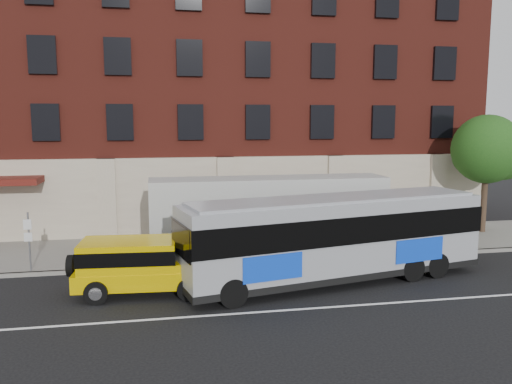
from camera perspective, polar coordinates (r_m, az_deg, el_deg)
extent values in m
plane|color=black|center=(16.74, 2.10, -13.45)|extent=(120.00, 120.00, 0.00)
cube|color=gray|center=(25.18, -2.47, -5.93)|extent=(60.00, 6.00, 0.15)
cube|color=gray|center=(22.31, -1.35, -7.74)|extent=(60.00, 0.25, 0.15)
cube|color=white|center=(17.19, 1.72, -12.83)|extent=(60.00, 0.12, 0.01)
cube|color=maroon|center=(32.42, -4.63, 10.64)|extent=(30.00, 10.00, 15.00)
cube|color=#BCAE96|center=(27.55, -3.35, -0.33)|extent=(30.00, 0.35, 4.00)
cube|color=#BCAE96|center=(27.35, -15.89, -0.68)|extent=(0.90, 0.55, 4.00)
cube|color=#BCAE96|center=(27.45, -3.33, -0.36)|extent=(0.90, 0.55, 4.00)
cube|color=#BCAE96|center=(28.84, 8.58, -0.03)|extent=(0.90, 0.55, 4.00)
cube|color=#BCAE96|center=(31.33, 19.00, 0.25)|extent=(0.90, 0.55, 4.00)
cube|color=black|center=(27.62, -21.89, 7.05)|extent=(1.30, 0.20, 1.80)
cube|color=black|center=(27.17, -14.58, 7.36)|extent=(1.30, 0.20, 1.80)
cube|color=black|center=(27.17, -7.13, 7.55)|extent=(1.30, 0.20, 1.80)
cube|color=black|center=(27.62, 0.20, 7.62)|extent=(1.30, 0.20, 1.80)
cube|color=black|center=(28.49, 7.19, 7.57)|extent=(1.30, 0.20, 1.80)
cube|color=black|center=(29.75, 13.67, 7.42)|extent=(1.30, 0.20, 1.80)
cube|color=black|center=(31.35, 19.56, 7.20)|extent=(1.30, 0.20, 1.80)
cube|color=black|center=(27.79, -22.24, 13.66)|extent=(1.30, 0.20, 1.80)
cube|color=black|center=(27.34, -14.82, 14.08)|extent=(1.30, 0.20, 1.80)
cube|color=black|center=(27.34, -7.25, 14.27)|extent=(1.30, 0.20, 1.80)
cube|color=black|center=(27.78, 0.20, 14.23)|extent=(1.30, 0.20, 1.80)
cube|color=black|center=(28.65, 7.30, 13.98)|extent=(1.30, 0.20, 1.80)
cube|color=black|center=(29.90, 13.88, 13.56)|extent=(1.30, 0.20, 1.80)
cube|color=black|center=(31.50, 19.83, 13.03)|extent=(1.30, 0.20, 1.80)
cube|color=black|center=(30.40, 14.09, 19.56)|extent=(1.30, 0.20, 1.80)
cube|color=black|center=(31.97, 20.12, 18.74)|extent=(1.30, 0.20, 1.80)
cube|color=black|center=(28.21, -25.00, -1.69)|extent=(2.60, 0.15, 2.80)
cube|color=black|center=(27.34, -12.72, -1.42)|extent=(2.60, 0.15, 2.80)
cube|color=black|center=(27.77, -0.26, -1.08)|extent=(2.60, 0.15, 2.80)
cube|color=black|center=(29.45, 11.30, -0.72)|extent=(2.60, 0.15, 2.80)
cylinder|color=slate|center=(22.50, -23.43, -5.18)|extent=(0.07, 0.07, 2.50)
cube|color=silver|center=(22.20, -23.62, -3.26)|extent=(0.30, 0.03, 0.40)
cube|color=silver|center=(22.30, -23.55, -4.52)|extent=(0.30, 0.03, 0.35)
cylinder|color=#37281B|center=(30.30, 23.52, -1.18)|extent=(0.32, 0.32, 3.00)
sphere|color=#143F12|center=(30.01, 23.83, 4.30)|extent=(3.60, 3.60, 3.60)
sphere|color=#143F12|center=(30.12, 25.30, 3.27)|extent=(2.20, 2.20, 2.20)
sphere|color=#143F12|center=(30.04, 22.41, 3.61)|extent=(2.00, 2.00, 2.00)
cube|color=#92959B|center=(19.90, 8.60, -4.82)|extent=(12.00, 4.88, 2.79)
cube|color=black|center=(20.23, 8.52, -8.41)|extent=(12.06, 4.93, 0.24)
cube|color=#92959B|center=(19.64, 8.68, -0.71)|extent=(11.37, 4.46, 0.12)
cube|color=black|center=(19.81, 8.63, -3.51)|extent=(12.10, 4.97, 0.98)
cube|color=blue|center=(17.52, 1.87, -8.24)|extent=(2.11, 0.49, 0.88)
cube|color=blue|center=(22.64, 13.28, -4.73)|extent=(2.11, 0.49, 0.88)
cylinder|color=black|center=(17.37, -2.53, -10.93)|extent=(1.02, 0.49, 0.98)
cylinder|color=black|center=(19.36, -4.85, -8.95)|extent=(1.02, 0.49, 0.98)
cylinder|color=black|center=(20.90, 16.63, -7.98)|extent=(1.02, 0.49, 0.98)
cylinder|color=black|center=(22.58, 13.04, -6.67)|extent=(1.02, 0.49, 0.98)
cylinder|color=black|center=(21.65, 19.05, -7.54)|extent=(1.02, 0.49, 0.98)
cylinder|color=black|center=(23.27, 15.40, -6.31)|extent=(1.02, 0.49, 0.98)
cube|color=#DFB800|center=(19.08, -11.96, -8.88)|extent=(4.85, 2.29, 0.59)
cube|color=#DFB800|center=(18.93, -13.67, -6.59)|extent=(3.38, 2.15, 0.98)
cube|color=black|center=(18.92, -13.68, -6.45)|extent=(3.42, 2.19, 0.49)
cube|color=#DFB800|center=(18.87, -7.04, -7.55)|extent=(1.60, 1.97, 0.30)
cube|color=black|center=(18.99, -4.71, -8.65)|extent=(0.17, 1.58, 0.54)
cylinder|color=black|center=(19.35, -19.49, -7.56)|extent=(0.27, 0.76, 0.75)
cylinder|color=black|center=(18.15, -7.33, -10.46)|extent=(0.81, 0.33, 0.79)
cylinder|color=silver|center=(18.15, -7.33, -10.46)|extent=(0.45, 0.32, 0.43)
cylinder|color=black|center=(19.99, -7.28, -8.72)|extent=(0.81, 0.33, 0.79)
cylinder|color=silver|center=(19.99, -7.28, -8.72)|extent=(0.45, 0.32, 0.43)
cylinder|color=black|center=(18.45, -17.02, -10.45)|extent=(0.81, 0.33, 0.79)
cylinder|color=silver|center=(18.45, -17.02, -10.45)|extent=(0.45, 0.32, 0.43)
cylinder|color=black|center=(20.26, -16.05, -8.75)|extent=(0.81, 0.33, 0.79)
cylinder|color=silver|center=(20.26, -16.05, -8.75)|extent=(0.45, 0.32, 0.43)
cube|color=black|center=(23.85, 1.43, -5.69)|extent=(10.58, 2.16, 0.97)
cube|color=#B4B5B0|center=(23.50, 1.44, -1.51)|extent=(10.58, 2.19, 2.55)
cylinder|color=black|center=(22.38, -8.04, -6.80)|extent=(0.88, 0.25, 0.88)
cylinder|color=black|center=(24.34, -8.29, -5.60)|extent=(0.88, 0.25, 0.88)
cylinder|color=black|center=(22.45, -5.33, -6.71)|extent=(0.88, 0.25, 0.88)
cylinder|color=black|center=(24.41, -5.80, -5.52)|extent=(0.88, 0.25, 0.88)
cylinder|color=black|center=(23.71, 8.88, -5.98)|extent=(0.88, 0.25, 0.88)
cylinder|color=black|center=(25.57, 7.34, -4.93)|extent=(0.88, 0.25, 0.88)
cylinder|color=black|center=(24.08, 11.26, -5.82)|extent=(0.88, 0.25, 0.88)
cylinder|color=black|center=(25.91, 9.57, -4.80)|extent=(0.88, 0.25, 0.88)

